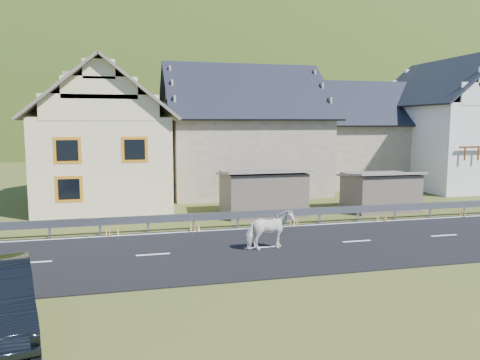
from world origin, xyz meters
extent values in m
plane|color=#353F17|center=(0.00, 0.00, 0.00)|extent=(160.00, 160.00, 0.00)
cube|color=black|center=(0.00, 0.00, 0.02)|extent=(60.00, 7.00, 0.04)
cube|color=silver|center=(0.00, 0.00, 0.04)|extent=(60.00, 6.60, 0.01)
cube|color=#93969B|center=(0.00, 3.68, 0.58)|extent=(28.00, 0.08, 0.34)
cube|color=#93969B|center=(-12.00, 3.70, 0.35)|extent=(0.10, 0.06, 0.70)
cube|color=#93969B|center=(-10.00, 3.70, 0.35)|extent=(0.10, 0.06, 0.70)
cube|color=#93969B|center=(-8.00, 3.70, 0.35)|extent=(0.10, 0.06, 0.70)
cube|color=#93969B|center=(-6.00, 3.70, 0.35)|extent=(0.10, 0.06, 0.70)
cube|color=#93969B|center=(-4.00, 3.70, 0.35)|extent=(0.10, 0.06, 0.70)
cube|color=#93969B|center=(-2.00, 3.70, 0.35)|extent=(0.10, 0.06, 0.70)
cube|color=#93969B|center=(0.00, 3.70, 0.35)|extent=(0.10, 0.06, 0.70)
cube|color=#93969B|center=(2.00, 3.70, 0.35)|extent=(0.10, 0.06, 0.70)
cube|color=#93969B|center=(4.00, 3.70, 0.35)|extent=(0.10, 0.06, 0.70)
cube|color=#93969B|center=(6.00, 3.70, 0.35)|extent=(0.10, 0.06, 0.70)
cube|color=#93969B|center=(8.00, 3.70, 0.35)|extent=(0.10, 0.06, 0.70)
cube|color=#706153|center=(-2.00, 6.50, 1.10)|extent=(4.30, 3.30, 2.40)
cube|color=#706153|center=(4.50, 6.00, 1.00)|extent=(3.80, 2.90, 2.20)
cube|color=beige|center=(-10.00, 12.00, 2.50)|extent=(7.00, 9.00, 5.00)
cube|color=orange|center=(-11.60, 7.50, 3.40)|extent=(1.30, 0.12, 1.30)
cube|color=orange|center=(-8.40, 7.50, 3.40)|extent=(1.30, 0.12, 1.30)
cube|color=orange|center=(-11.60, 7.50, 1.50)|extent=(1.30, 0.12, 1.30)
cube|color=tan|center=(-12.00, 13.50, 6.56)|extent=(0.70, 0.70, 2.40)
cube|color=tan|center=(-1.00, 15.00, 2.50)|extent=(10.00, 9.00, 5.00)
cube|color=tan|center=(9.00, 17.00, 2.30)|extent=(9.00, 8.00, 4.60)
cube|color=white|center=(15.00, 14.00, 3.00)|extent=(8.00, 10.00, 6.00)
ellipsoid|color=#2C3D15|center=(5.00, 180.00, -20.00)|extent=(440.00, 280.00, 260.00)
imported|color=white|center=(-3.73, -0.30, 0.78)|extent=(1.04, 1.84, 1.48)
camera|label=1|loc=(-8.83, -16.56, 4.73)|focal=35.00mm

